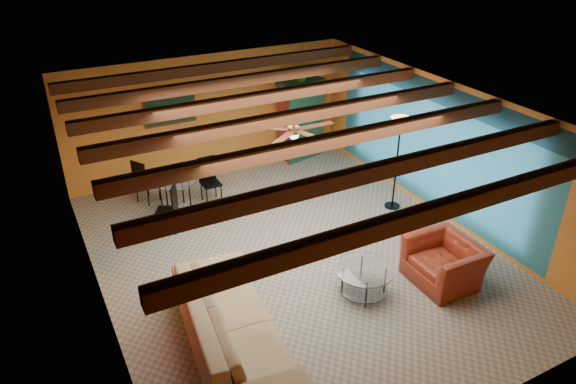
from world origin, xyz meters
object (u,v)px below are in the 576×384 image
sofa (234,326)px  floor_lamp (397,164)px  armchair (444,262)px  vase (172,163)px  coffee_table (364,281)px  armoire (301,120)px  dining_table (175,189)px  potted_plant (301,73)px

sofa → floor_lamp: floor_lamp is taller
armchair → vase: vase is taller
armchair → coffee_table: bearing=-102.6°
sofa → armoire: armoire is taller
dining_table → floor_lamp: (4.00, -1.93, 0.49)m
potted_plant → dining_table: bearing=-161.0°
armoire → floor_lamp: bearing=-95.6°
armchair → potted_plant: potted_plant is taller
coffee_table → vase: (-1.84, 3.97, 0.83)m
armchair → floor_lamp: bearing=162.5°
sofa → dining_table: (0.46, 4.16, 0.06)m
sofa → coffee_table: (2.30, 0.19, -0.19)m
armchair → floor_lamp: size_ratio=0.57×
armchair → dining_table: bearing=-142.1°
armoire → potted_plant: 1.16m
armchair → armoire: (0.39, 5.54, 0.56)m
sofa → armchair: sofa is taller
sofa → vase: size_ratio=15.59×
floor_lamp → sofa: bearing=-153.4°
sofa → armoire: bearing=-30.0°
armchair → dining_table: (-3.18, 4.30, 0.12)m
coffee_table → armoire: armoire is taller
sofa → dining_table: bearing=0.5°
vase → sofa: bearing=-96.3°
dining_table → potted_plant: (3.58, 1.23, 1.60)m
sofa → floor_lamp: 5.01m
potted_plant → armchair: bearing=-94.1°
armchair → coffee_table: (-1.34, 0.33, -0.12)m
armoire → potted_plant: size_ratio=3.79×
coffee_table → vase: size_ratio=5.02×
armoire → sofa: bearing=-140.0°
coffee_table → floor_lamp: floor_lamp is taller
dining_table → floor_lamp: 4.46m
coffee_table → sofa: bearing=-175.2°
sofa → vase: 4.23m
floor_lamp → vase: size_ratio=10.32×
armchair → sofa: bearing=-90.8°
floor_lamp → coffee_table: bearing=-136.6°
dining_table → floor_lamp: bearing=-25.8°
coffee_table → dining_table: (-1.84, 3.97, 0.25)m
dining_table → sofa: bearing=-96.3°
vase → armchair: bearing=-53.5°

